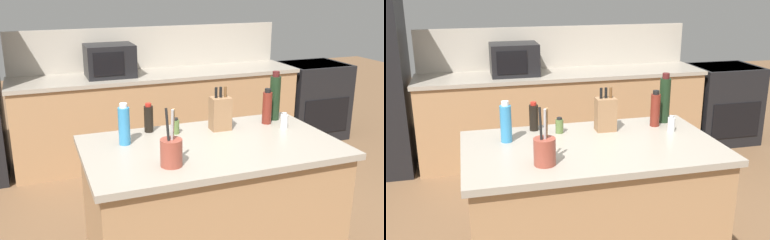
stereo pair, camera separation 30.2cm
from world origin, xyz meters
TOP-DOWN VIEW (x-y plane):
  - back_counter_run at (0.30, 2.20)m, footprint 3.09×0.66m
  - wall_backsplash at (0.30, 2.52)m, footprint 3.05×0.03m
  - kitchen_island at (0.00, 0.00)m, footprint 1.55×0.90m
  - range_oven at (2.27, 2.20)m, footprint 0.76×0.65m
  - microwave at (-0.21, 2.20)m, footprint 0.49×0.39m
  - knife_block at (0.16, 0.24)m, footprint 0.13×0.10m
  - utensil_crock at (-0.33, -0.23)m, footprint 0.12×0.12m
  - dish_soap_bottle at (-0.50, 0.18)m, footprint 0.07×0.07m
  - spice_jar_oregano at (-0.15, 0.26)m, footprint 0.05×0.05m
  - wine_bottle at (0.61, 0.32)m, footprint 0.07×0.07m
  - salt_shaker at (0.57, 0.12)m, footprint 0.05×0.05m
  - vinegar_bottle at (0.51, 0.25)m, footprint 0.06×0.06m
  - soy_sauce_bottle at (-0.30, 0.36)m, footprint 0.06×0.06m

SIDE VIEW (x-z plane):
  - range_oven at x=2.27m, z-range 0.01..0.93m
  - back_counter_run at x=0.30m, z-range 0.00..0.94m
  - kitchen_island at x=0.00m, z-range 0.00..0.94m
  - spice_jar_oregano at x=-0.15m, z-range 0.94..1.04m
  - salt_shaker at x=0.57m, z-range 0.94..1.04m
  - utensil_crock at x=-0.33m, z-range 0.86..1.18m
  - soy_sauce_bottle at x=-0.30m, z-range 0.93..1.13m
  - knife_block at x=0.16m, z-range 0.91..1.20m
  - vinegar_bottle at x=0.51m, z-range 0.93..1.18m
  - dish_soap_bottle at x=-0.50m, z-range 0.93..1.19m
  - wine_bottle at x=0.61m, z-range 0.93..1.28m
  - microwave at x=-0.21m, z-range 0.94..1.27m
  - wall_backsplash at x=0.30m, z-range 0.94..1.40m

